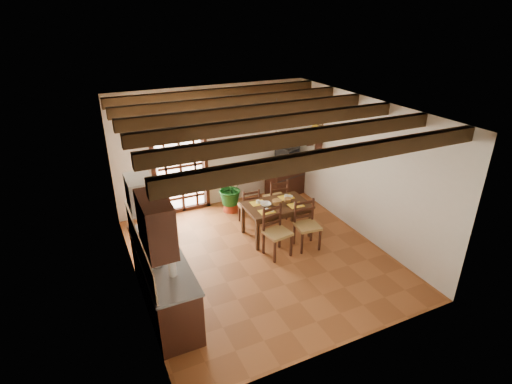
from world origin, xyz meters
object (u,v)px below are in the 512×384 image
chair_near_left (277,241)px  pendant_lamp (276,137)px  chair_near_right (307,234)px  sideboard (287,178)px  crt_tv (288,154)px  chair_far_right (276,206)px  dining_table (277,208)px  chair_far_left (249,212)px  kitchen_counter (163,280)px  potted_plant (230,188)px

chair_near_left → pendant_lamp: bearing=57.2°
chair_near_right → sideboard: 2.48m
chair_near_right → sideboard: bearing=75.8°
sideboard → crt_tv: (0.00, -0.01, 0.63)m
sideboard → crt_tv: crt_tv is taller
chair_far_right → crt_tv: size_ratio=1.67×
chair_near_left → chair_far_right: same height
dining_table → chair_far_left: (-0.32, 0.67, -0.34)m
chair_near_left → crt_tv: 2.86m
sideboard → dining_table: bearing=-137.7°
chair_far_left → crt_tv: size_ratio=1.48×
chair_near_right → chair_far_left: chair_near_right is taller
dining_table → chair_far_left: 0.81m
sideboard → pendant_lamp: bearing=-139.4°
chair_far_right → pendant_lamp: pendant_lamp is taller
kitchen_counter → chair_near_right: kitchen_counter is taller
chair_near_right → crt_tv: bearing=75.8°
chair_near_left → crt_tv: (1.50, 2.31, 0.76)m
dining_table → pendant_lamp: pendant_lamp is taller
crt_tv → pendant_lamp: pendant_lamp is taller
potted_plant → crt_tv: bearing=8.7°
chair_far_right → potted_plant: size_ratio=0.46×
kitchen_counter → sideboard: (3.75, 2.83, -0.04)m
chair_near_left → chair_far_right: bearing=54.1°
crt_tv → chair_near_right: bearing=-130.6°
potted_plant → pendant_lamp: 2.05m
chair_near_left → pendant_lamp: 1.96m
chair_near_right → kitchen_counter: bearing=-164.5°
dining_table → chair_far_right: chair_far_right is taller
chair_far_left → sideboard: 1.79m
pendant_lamp → chair_far_left: bearing=119.1°
chair_far_right → potted_plant: (-0.78, 0.75, 0.27)m
chair_far_right → crt_tv: bearing=-126.4°
chair_near_left → pendant_lamp: pendant_lamp is taller
dining_table → sideboard: sideboard is taller
sideboard → chair_near_right: bearing=-122.7°
dining_table → chair_far_right: 0.80m
kitchen_counter → chair_far_right: 3.45m
chair_near_left → chair_far_left: chair_near_left is taller
crt_tv → pendant_lamp: bearing=-147.3°
chair_near_right → potted_plant: (-0.76, 2.07, 0.27)m
chair_far_right → crt_tv: crt_tv is taller
sideboard → chair_near_left: bearing=-135.6°
chair_far_left → kitchen_counter: bearing=43.3°
kitchen_counter → pendant_lamp: 3.30m
chair_near_left → pendant_lamp: (0.34, 0.76, 1.78)m
dining_table → pendant_lamp: 1.47m
chair_far_left → chair_near_left: bearing=93.7°
chair_near_right → chair_far_left: size_ratio=1.12×
potted_plant → chair_far_left: bearing=-79.9°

